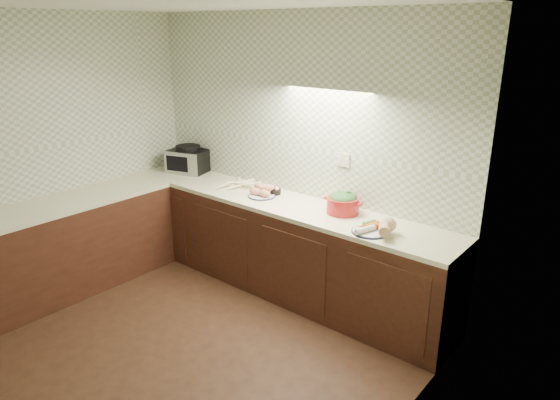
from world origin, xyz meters
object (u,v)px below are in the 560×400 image
Objects in this scene: parsnip_pile at (242,186)px; onion_bowl at (274,190)px; veg_plate at (379,227)px; dutch_oven at (343,203)px; toaster_oven at (188,160)px; sweet_potato_plate at (262,192)px.

parsnip_pile is 2.90× the size of onion_bowl.
parsnip_pile is 1.03× the size of veg_plate.
parsnip_pile is 1.60m from veg_plate.
onion_bowl is 0.38× the size of dutch_oven.
dutch_oven reaches higher than onion_bowl.
veg_plate is at bearing -4.34° from parsnip_pile.
dutch_oven is (1.14, 0.08, 0.06)m from parsnip_pile.
toaster_oven is at bearing 175.05° from dutch_oven.
veg_plate reaches higher than parsnip_pile.
veg_plate is at bearing -3.88° from sweet_potato_plate.
veg_plate is (1.60, -0.12, 0.02)m from parsnip_pile.
veg_plate is (1.27, -0.22, 0.01)m from onion_bowl.
toaster_oven is at bearing 173.98° from parsnip_pile.
toaster_oven is 1.28× the size of parsnip_pile.
parsnip_pile is (0.93, -0.10, -0.11)m from toaster_oven.
veg_plate is (0.46, -0.20, -0.05)m from dutch_oven.
sweet_potato_plate reaches higher than parsnip_pile.
sweet_potato_plate is (0.29, -0.03, 0.01)m from parsnip_pile.
toaster_oven is 1.89× the size of sweet_potato_plate.
dutch_oven is (0.80, -0.02, 0.06)m from onion_bowl.
onion_bowl is at bearing 16.41° from parsnip_pile.
toaster_oven reaches higher than onion_bowl.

